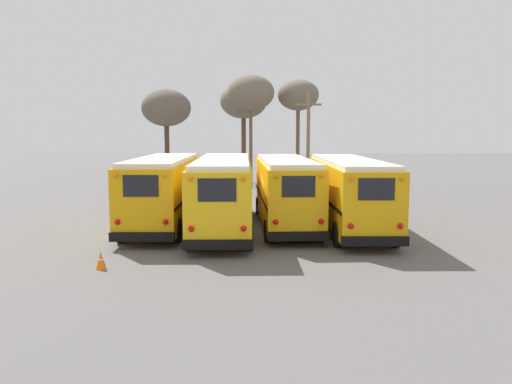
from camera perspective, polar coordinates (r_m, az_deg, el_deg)
name	(u,v)px	position (r m, az deg, el deg)	size (l,w,h in m)	color
ground_plane	(256,230)	(23.27, 0.00, -4.38)	(160.00, 160.00, 0.00)	#5B5956
school_bus_0	(164,189)	(24.26, -10.43, 0.29)	(2.64, 9.76, 3.33)	#E5A00C
school_bus_1	(224,191)	(23.19, -3.62, 0.09)	(2.82, 10.99, 3.33)	yellow
school_bus_2	(286,190)	(24.17, 3.48, 0.27)	(2.88, 9.87, 3.27)	#EAAA0F
school_bus_3	(350,191)	(23.78, 10.64, 0.12)	(2.66, 10.47, 3.29)	#E5A00C
utility_pole	(309,141)	(35.49, 6.09, 5.77)	(1.80, 0.25, 7.29)	#75604C
bare_tree_0	(299,96)	(42.38, 4.96, 10.87)	(3.43, 3.43, 8.84)	brown
bare_tree_1	(245,102)	(44.54, -1.32, 10.28)	(4.14, 4.14, 8.76)	brown
bare_tree_2	(167,109)	(39.67, -10.11, 9.36)	(3.80, 3.80, 7.78)	#473323
bare_tree_3	(252,93)	(40.64, -0.49, 11.21)	(3.78, 3.78, 9.03)	brown
traffic_cone	(102,260)	(17.60, -17.21, -7.45)	(0.36, 0.36, 0.59)	orange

